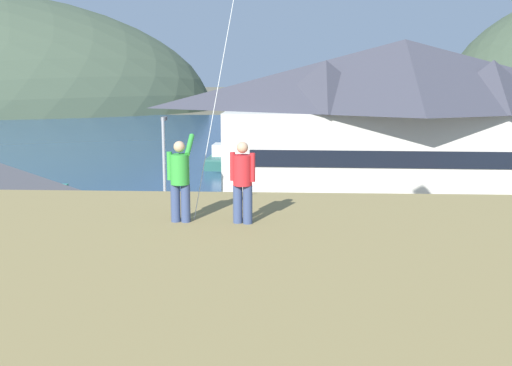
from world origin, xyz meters
The scene contains 14 objects.
ground_plane centered at (0.00, 0.00, 0.00)m, with size 600.00×600.00×0.00m, color #66604C.
parking_lot_pad centered at (0.00, 5.00, 0.05)m, with size 40.00×20.00×0.10m, color gray.
bay_water centered at (0.00, 60.00, 0.01)m, with size 360.00×84.00×0.03m, color navy.
harbor_lodge centered at (9.58, 21.73, 5.96)m, with size 26.47×12.41×11.19m.
wharf_dock centered at (-1.15, 35.95, 0.35)m, with size 3.20×15.33×0.70m.
moored_boat_wharfside centered at (-4.72, 35.65, 0.72)m, with size 2.81×7.69×2.16m.
parked_car_mid_row_near centered at (-6.62, 0.05, 1.06)m, with size 4.35×2.36×1.82m.
parked_car_corner_spot centered at (4.15, 7.34, 1.06)m, with size 4.36×2.38×1.82m.
parked_car_front_row_end centered at (-1.15, 1.68, 1.06)m, with size 4.33×2.32×1.82m.
parked_car_mid_row_far centered at (-0.99, 6.79, 1.06)m, with size 4.26×2.17×1.82m.
parked_car_front_row_silver centered at (-5.73, 7.32, 1.06)m, with size 4.24×2.14×1.82m.
parking_light_pole centered at (-5.40, 10.56, 3.86)m, with size 0.24×0.78×6.46m.
person_kite_flyer centered at (-0.92, -10.01, 6.86)m, with size 0.54×0.65×1.86m.
person_companion centered at (0.41, -10.07, 6.84)m, with size 0.54×0.40×1.74m.
Camera 1 is at (1.33, -22.77, 9.12)m, focal length 43.28 mm.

